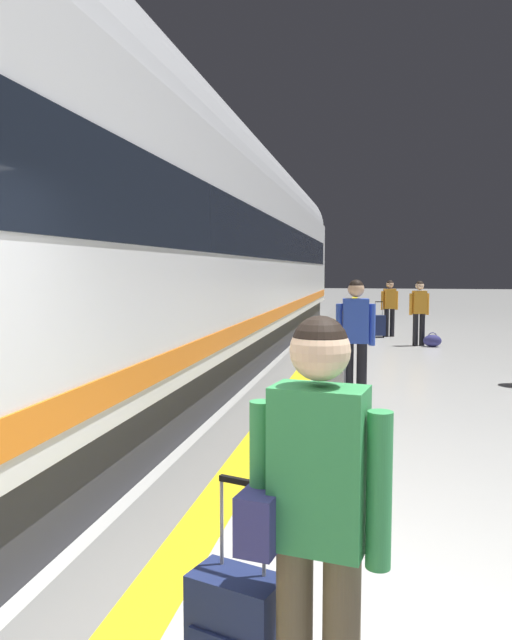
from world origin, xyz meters
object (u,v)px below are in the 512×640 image
object	(u,v)px
high_speed_train	(172,234)
duffel_bag_far	(432,341)
passenger_far	(419,308)
suitcase_near	(331,383)
traveller_foreground	(314,510)
passenger_mid	(390,304)
suitcase_mid	(378,325)
passenger_near	(355,332)

from	to	relation	value
high_speed_train	duffel_bag_far	xyz separation A→B (m)	(4.82, 5.47, -2.35)
passenger_far	suitcase_near	bearing A→B (deg)	-103.42
traveller_foreground	passenger_mid	size ratio (longest dim) A/B	1.08
passenger_far	traveller_foreground	bearing A→B (deg)	-95.76
high_speed_train	passenger_mid	bearing A→B (deg)	63.27
suitcase_near	duffel_bag_far	bearing A→B (deg)	73.82
suitcase_mid	duffel_bag_far	world-z (taller)	suitcase_mid
passenger_near	passenger_mid	world-z (taller)	passenger_near
passenger_mid	passenger_far	bearing A→B (deg)	-71.33
passenger_near	suitcase_mid	distance (m)	8.62
high_speed_train	traveller_foreground	xyz separation A→B (m)	(3.16, -7.61, -1.50)
traveller_foreground	passenger_near	xyz separation A→B (m)	(-0.03, 6.28, 0.02)
passenger_mid	duffel_bag_far	distance (m)	2.48
traveller_foreground	suitcase_near	xyz separation A→B (m)	(-0.35, 6.16, -0.69)
traveller_foreground	passenger_far	size ratio (longest dim) A/B	1.07
suitcase_near	passenger_mid	xyz separation A→B (m)	(1.02, 9.05, 0.61)
passenger_near	passenger_far	world-z (taller)	passenger_near
passenger_far	passenger_near	bearing A→B (deg)	-101.13
passenger_near	duffel_bag_far	world-z (taller)	passenger_near
suitcase_mid	passenger_far	bearing A→B (deg)	-58.90
passenger_mid	passenger_far	size ratio (longest dim) A/B	0.99
traveller_foreground	duffel_bag_far	world-z (taller)	traveller_foreground
suitcase_near	passenger_mid	world-z (taller)	passenger_mid
passenger_far	duffel_bag_far	distance (m)	0.86
high_speed_train	traveller_foreground	distance (m)	8.38
passenger_far	high_speed_train	bearing A→B (deg)	-128.68
duffel_bag_far	suitcase_mid	bearing A→B (deg)	126.17
suitcase_near	passenger_mid	bearing A→B (deg)	83.59
traveller_foreground	passenger_far	xyz separation A→B (m)	(1.34, 13.23, -0.06)
suitcase_near	passenger_mid	distance (m)	9.13
high_speed_train	duffel_bag_far	world-z (taller)	high_speed_train
suitcase_near	traveller_foreground	bearing A→B (deg)	-86.74
suitcase_mid	traveller_foreground	bearing A→B (deg)	-91.33
suitcase_near	passenger_far	xyz separation A→B (m)	(1.69, 7.07, 0.63)
traveller_foreground	duffel_bag_far	bearing A→B (deg)	82.78
traveller_foreground	suitcase_mid	bearing A→B (deg)	88.67
suitcase_near	duffel_bag_far	size ratio (longest dim) A/B	2.18
suitcase_mid	duffel_bag_far	xyz separation A→B (m)	(1.31, -1.79, -0.19)
suitcase_near	suitcase_mid	world-z (taller)	suitcase_mid
passenger_far	duffel_bag_far	size ratio (longest dim) A/B	3.69
suitcase_near	high_speed_train	bearing A→B (deg)	152.76
traveller_foreground	suitcase_mid	world-z (taller)	traveller_foreground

